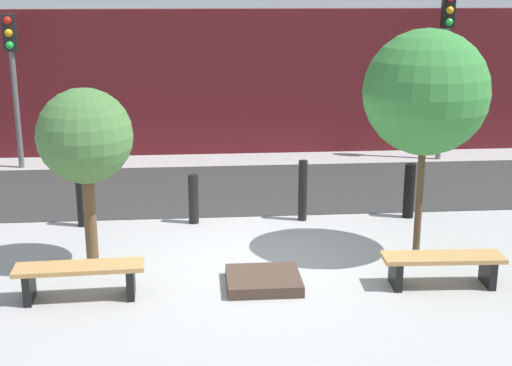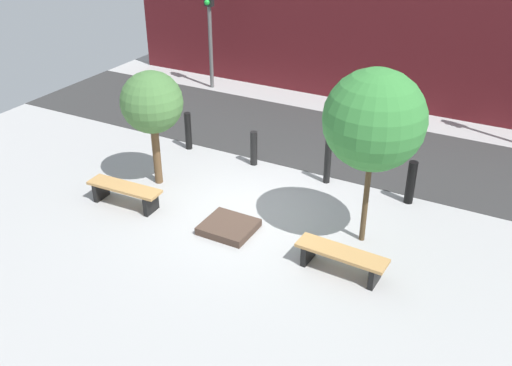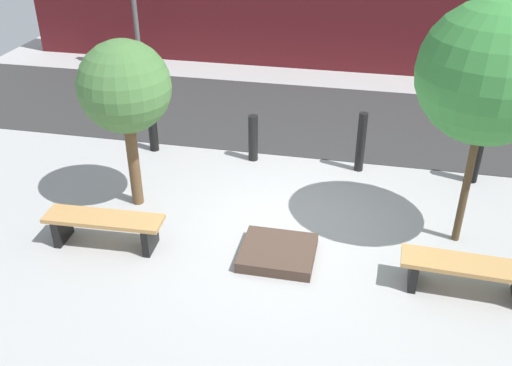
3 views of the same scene
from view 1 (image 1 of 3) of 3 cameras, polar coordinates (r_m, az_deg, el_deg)
name	(u,v)px [view 1 (image 1 of 3)]	position (r m, az deg, el deg)	size (l,w,h in m)	color
ground_plane	(259,265)	(10.49, 0.21, -6.56)	(18.00, 18.00, 0.00)	#A1A1A1
road_strip	(241,188)	(14.35, -1.23, -0.41)	(18.00, 3.69, 0.01)	#2F2F2F
building_facade	(231,82)	(17.29, -1.98, 8.09)	(16.20, 0.50, 3.42)	#511419
bench_left	(80,275)	(9.57, -13.92, -7.15)	(1.67, 0.50, 0.46)	black
bench_right	(442,264)	(10.00, 14.69, -6.29)	(1.64, 0.51, 0.44)	black
planter_bed	(263,280)	(9.76, 0.60, -7.80)	(1.00, 0.91, 0.15)	#47352B
tree_behind_left_bench	(85,137)	(10.20, -13.53, 3.57)	(1.34, 1.34, 2.60)	brown
tree_behind_right_bench	(426,93)	(10.50, 13.44, 7.04)	(1.80, 1.80, 3.38)	#4C3923
bollard_far_left	(81,199)	(12.34, -13.80, -1.22)	(0.17, 0.17, 0.97)	black
bollard_left	(193,199)	(12.20, -5.02, -1.30)	(0.17, 0.17, 0.85)	black
bollard_center	(303,191)	(12.30, 3.76, -0.61)	(0.15, 0.15, 1.07)	black
bollard_right	(409,191)	(12.73, 12.15, -0.63)	(0.19, 0.19, 0.96)	black
traffic_light_west	(12,63)	(16.46, -18.92, 9.09)	(0.28, 0.27, 3.36)	#5C5C5C
traffic_light_mid_west	(446,46)	(16.93, 14.96, 10.53)	(0.28, 0.27, 3.81)	#5E5E5E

